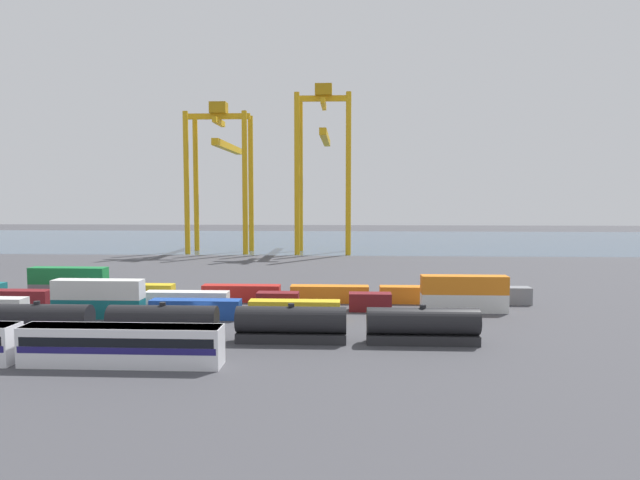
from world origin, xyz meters
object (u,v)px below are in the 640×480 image
passenger_train (20,342)px  gantry_crane_west (222,162)px  shipping_container_19 (510,295)px  shipping_container_13 (69,292)px  shipping_container_3 (196,309)px  shipping_container_16 (241,293)px  gantry_crane_central (324,153)px  shipping_container_1 (99,308)px  freight_tank_row (163,322)px  shipping_container_9 (370,302)px

passenger_train → gantry_crane_west: (-5.32, 112.64, 24.61)m
passenger_train → shipping_container_19: 66.03m
gantry_crane_west → shipping_container_13: bearing=-94.9°
shipping_container_3 → shipping_container_13: size_ratio=1.00×
shipping_container_19 → passenger_train: bearing=-149.7°
passenger_train → shipping_container_13: bearing=110.0°
shipping_container_16 → gantry_crane_central: (9.63, 79.17, 27.92)m
shipping_container_1 → passenger_train: bearing=-85.7°
freight_tank_row → shipping_container_9: (24.26, 17.63, -0.79)m
freight_tank_row → gantry_crane_west: size_ratio=1.63×
shipping_container_13 → passenger_train: bearing=-70.0°
shipping_container_1 → shipping_container_9: 37.46m
shipping_container_1 → shipping_container_13: bearing=130.0°
shipping_container_9 → shipping_container_13: bearing=172.5°
shipping_container_19 → gantry_crane_west: bearing=128.2°
shipping_container_9 → gantry_crane_central: size_ratio=0.12×
shipping_container_9 → shipping_container_19: 22.52m
shipping_container_3 → shipping_container_13: same height
freight_tank_row → shipping_container_19: bearing=27.5°
shipping_container_9 → gantry_crane_west: (-40.68, 85.57, 25.46)m
freight_tank_row → shipping_container_1: (-12.67, 11.36, -0.79)m
shipping_container_16 → gantry_crane_west: (-20.85, 79.30, 25.46)m
gantry_crane_west → gantry_crane_central: 30.58m
freight_tank_row → gantry_crane_west: gantry_crane_west is taller
shipping_container_1 → shipping_container_19: (58.57, 12.54, 0.00)m
shipping_container_3 → shipping_container_9: size_ratio=2.00×
passenger_train → shipping_container_19: (56.99, 33.34, -0.84)m
passenger_train → gantry_crane_west: size_ratio=0.92×
shipping_container_13 → gantry_crane_central: 91.85m
freight_tank_row → shipping_container_19: (45.90, 23.90, -0.79)m
shipping_container_3 → gantry_crane_central: size_ratio=0.25×
shipping_container_9 → passenger_train: bearing=-142.6°
passenger_train → gantry_crane_central: bearing=77.4°
shipping_container_13 → gantry_crane_west: gantry_crane_west is taller
freight_tank_row → shipping_container_1: bearing=138.1°
passenger_train → shipping_container_1: size_ratio=3.31×
freight_tank_row → gantry_crane_central: 107.50m
gantry_crane_west → gantry_crane_central: gantry_crane_central is taller
passenger_train → shipping_container_1: (-1.58, 20.80, -0.84)m
shipping_container_9 → gantry_crane_central: (-10.20, 85.44, 27.92)m
passenger_train → shipping_container_9: 44.54m
freight_tank_row → shipping_container_16: 24.32m
shipping_container_3 → passenger_train: bearing=-119.4°
freight_tank_row → shipping_container_13: (-23.20, 23.90, -0.79)m
gantry_crane_central → freight_tank_row: bearing=-97.8°
gantry_crane_west → shipping_container_3: bearing=-79.5°
gantry_crane_central → gantry_crane_west: bearing=179.7°
freight_tank_row → shipping_container_1: size_ratio=5.88×
shipping_container_13 → shipping_container_19: bearing=0.0°
shipping_container_9 → gantry_crane_central: bearing=96.8°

